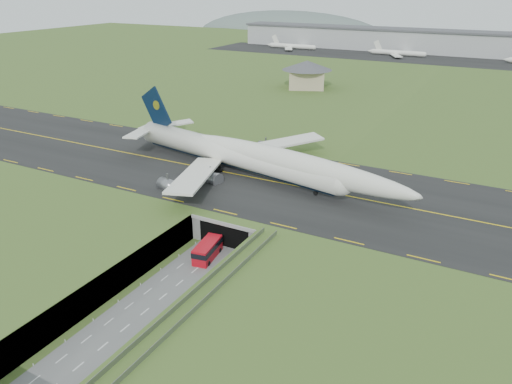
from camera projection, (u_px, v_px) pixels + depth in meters
The scene contains 10 objects.
ground at pixel (203, 264), 100.20m from camera, with size 900.00×900.00×0.00m, color #435F26.
airfield_deck at pixel (203, 251), 99.03m from camera, with size 800.00×800.00×6.00m, color gray.
trench_road at pixel (181, 282), 94.08m from camera, with size 12.00×75.00×0.20m, color slate.
taxiway at pixel (276, 182), 124.60m from camera, with size 800.00×44.00×0.18m, color black.
tunnel_portal at pixel (244, 217), 112.46m from camera, with size 17.00×22.30×6.00m.
guideway at pixel (193, 309), 77.84m from camera, with size 3.00×53.00×7.05m.
jumbo_jet at pixel (251, 157), 126.32m from camera, with size 89.37×57.69×19.43m.
shuttle_tram at pixel (207, 250), 101.64m from camera, with size 4.51×8.96×3.47m.
service_building at pixel (307, 72), 231.49m from camera, with size 30.17×30.17×12.60m.
cargo_terminal at pixel (448, 42), 337.83m from camera, with size 320.00×67.00×15.60m.
Camera 1 is at (50.17, -71.31, 52.55)m, focal length 35.00 mm.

